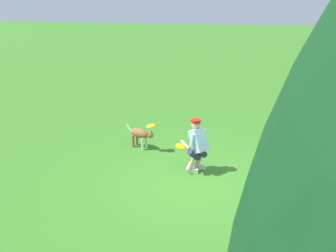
{
  "coord_description": "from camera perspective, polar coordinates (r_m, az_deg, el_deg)",
  "views": [
    {
      "loc": [
        -0.22,
        7.82,
        4.42
      ],
      "look_at": [
        0.78,
        -1.24,
        0.9
      ],
      "focal_mm": 42.42,
      "sensor_mm": 36.0,
      "label": 1
    }
  ],
  "objects": [
    {
      "name": "frisbee_held",
      "position": [
        9.33,
        1.85,
        -2.99
      ],
      "size": [
        0.32,
        0.33,
        0.12
      ],
      "primitive_type": "cylinder",
      "rotation": [
        -0.13,
        -0.25,
        0.37
      ],
      "color": "yellow",
      "rests_on": "person"
    },
    {
      "name": "person",
      "position": [
        9.27,
        4.23,
        -2.61
      ],
      "size": [
        0.71,
        0.6,
        1.29
      ],
      "rotation": [
        0.0,
        0.0,
        -0.69
      ],
      "color": "silver",
      "rests_on": "ground_plane"
    },
    {
      "name": "ground_plane",
      "position": [
        8.99,
        4.12,
        -8.4
      ],
      "size": [
        60.0,
        60.0,
        0.0
      ],
      "primitive_type": "plane",
      "color": "#377824"
    },
    {
      "name": "dog",
      "position": [
        10.64,
        -3.91,
        -1.21
      ],
      "size": [
        0.87,
        0.56,
        0.58
      ],
      "rotation": [
        0.0,
        0.0,
        2.6
      ],
      "color": "brown",
      "rests_on": "ground_plane"
    },
    {
      "name": "frisbee_flying",
      "position": [
        10.3,
        -2.49,
        0.01
      ],
      "size": [
        0.23,
        0.23,
        0.09
      ],
      "primitive_type": "cylinder",
      "rotation": [
        0.06,
        -0.23,
        3.16
      ],
      "color": "yellow"
    }
  ]
}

